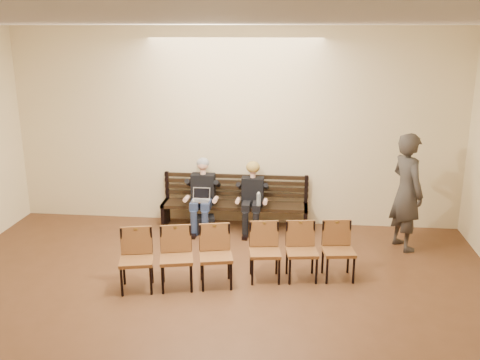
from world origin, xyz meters
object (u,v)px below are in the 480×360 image
object	(u,v)px
chair_row_front	(302,252)
chair_row_back	(176,259)
laptop	(200,202)
seated_man	(202,196)
seated_woman	(252,201)
water_bottle	(259,205)
bag	(203,224)
bench	(234,216)
passerby	(408,183)

from	to	relation	value
chair_row_front	chair_row_back	bearing A→B (deg)	-173.83
laptop	chair_row_front	distance (m)	2.37
seated_man	seated_woman	size ratio (longest dim) A/B	1.11
water_bottle	chair_row_back	distance (m)	2.19
seated_man	chair_row_front	world-z (taller)	seated_man
bag	chair_row_back	distance (m)	2.08
chair_row_back	bench	bearing A→B (deg)	64.64
seated_woman	bench	bearing A→B (deg)	159.80
bench	passerby	distance (m)	3.02
chair_row_back	seated_man	bearing A→B (deg)	77.93
laptop	chair_row_front	size ratio (longest dim) A/B	0.20
laptop	water_bottle	size ratio (longest dim) A/B	1.24
bench	laptop	world-z (taller)	laptop
seated_woman	passerby	size ratio (longest dim) A/B	0.50
bench	chair_row_front	bearing A→B (deg)	-58.32
chair_row_front	chair_row_back	distance (m)	1.76
passerby	chair_row_front	bearing A→B (deg)	104.72
bench	chair_row_back	world-z (taller)	chair_row_back
laptop	bag	distance (m)	0.41
bag	seated_man	bearing A→B (deg)	99.09
passerby	laptop	bearing A→B (deg)	61.23
seated_man	water_bottle	distance (m)	1.05
laptop	passerby	xyz separation A→B (m)	(3.39, -0.29, 0.53)
seated_man	bag	size ratio (longest dim) A/B	3.04
water_bottle	passerby	xyz separation A→B (m)	(2.37, -0.20, 0.52)
seated_woman	bag	xyz separation A→B (m)	(-0.85, -0.17, -0.40)
water_bottle	bag	size ratio (longest dim) A/B	0.60
laptop	passerby	size ratio (longest dim) A/B	0.14
seated_woman	chair_row_front	size ratio (longest dim) A/B	0.75
bag	passerby	world-z (taller)	passerby
laptop	passerby	bearing A→B (deg)	-17.26
water_bottle	passerby	bearing A→B (deg)	-4.74
water_bottle	bag	xyz separation A→B (m)	(-0.98, 0.11, -0.42)
seated_woman	passerby	bearing A→B (deg)	-10.85
seated_woman	chair_row_front	world-z (taller)	seated_woman
chair_row_back	bag	bearing A→B (deg)	77.22
water_bottle	chair_row_front	bearing A→B (deg)	-64.44
seated_man	chair_row_back	size ratio (longest dim) A/B	0.80
laptop	bench	bearing A→B (deg)	16.71
chair_row_front	bench	bearing A→B (deg)	113.44
passerby	seated_woman	bearing A→B (deg)	55.30
bag	passerby	xyz separation A→B (m)	(3.36, -0.31, 0.94)
water_bottle	seated_man	bearing A→B (deg)	164.34
chair_row_back	laptop	bearing A→B (deg)	78.07
seated_man	chair_row_back	bearing A→B (deg)	-89.29
seated_woman	laptop	bearing A→B (deg)	-167.93
water_bottle	bag	world-z (taller)	water_bottle
bag	passerby	distance (m)	3.50
water_bottle	laptop	bearing A→B (deg)	174.65
seated_man	chair_row_front	distance (m)	2.50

